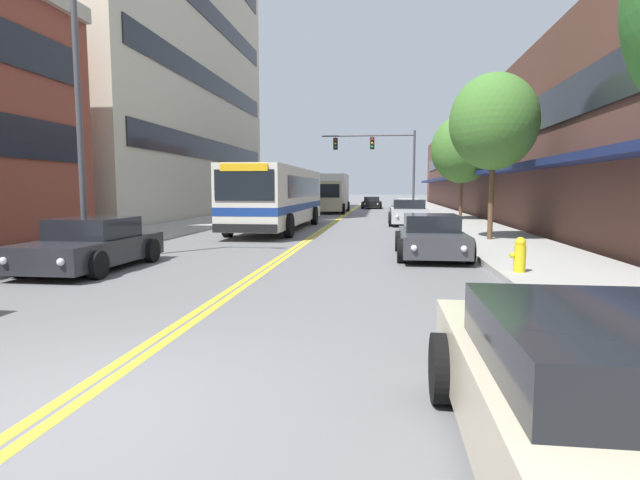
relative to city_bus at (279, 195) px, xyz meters
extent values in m
plane|color=slate|center=(2.20, 17.01, -1.68)|extent=(240.00, 240.00, 0.00)
cube|color=#9E9B96|center=(-5.03, 17.01, -1.61)|extent=(3.45, 106.00, 0.15)
cube|color=#9E9B96|center=(9.42, 17.01, -1.61)|extent=(3.45, 106.00, 0.15)
cube|color=yellow|center=(2.10, 17.01, -1.68)|extent=(0.14, 106.00, 0.01)
cube|color=yellow|center=(2.30, 17.01, -1.68)|extent=(0.14, 106.00, 0.01)
cube|color=beige|center=(-13.00, 10.65, 12.43)|extent=(12.00, 26.78, 28.23)
cube|color=black|center=(-6.96, 10.65, 3.02)|extent=(0.08, 24.64, 1.40)
cube|color=black|center=(-6.96, 10.65, 7.73)|extent=(0.08, 24.64, 1.40)
cube|color=black|center=(-6.96, 10.65, 12.43)|extent=(0.08, 24.64, 1.40)
cube|color=brown|center=(15.40, 17.01, 2.40)|extent=(8.00, 68.00, 8.16)
cube|color=navy|center=(10.85, 17.01, 1.22)|extent=(1.10, 61.20, 0.24)
cube|color=black|center=(11.36, 17.01, 3.38)|extent=(0.08, 61.20, 1.40)
cube|color=silver|center=(0.00, -0.11, -0.03)|extent=(2.51, 12.22, 2.62)
cube|color=navy|center=(0.00, -0.11, -0.55)|extent=(2.53, 12.24, 0.32)
cube|color=black|center=(0.00, 0.50, 0.39)|extent=(2.54, 9.53, 0.94)
cube|color=black|center=(0.00, -6.24, 0.44)|extent=(2.26, 0.04, 1.15)
cube|color=yellow|center=(0.00, -6.25, 1.10)|extent=(1.81, 0.06, 0.28)
cube|color=black|center=(0.00, -6.26, -1.15)|extent=(2.46, 0.08, 0.32)
cylinder|color=black|center=(-1.29, -4.26, -1.18)|extent=(0.30, 1.00, 1.00)
cylinder|color=black|center=(1.29, -4.26, -1.18)|extent=(0.30, 1.00, 1.00)
cylinder|color=black|center=(-1.29, 3.25, -1.18)|extent=(0.30, 1.00, 1.00)
cylinder|color=black|center=(1.29, 3.25, -1.18)|extent=(0.30, 1.00, 1.00)
cube|color=#232328|center=(-2.11, -12.68, -1.21)|extent=(1.86, 4.21, 0.60)
cube|color=black|center=(-2.11, -12.51, -0.66)|extent=(1.60, 1.85, 0.50)
cylinder|color=black|center=(-3.06, -13.99, -1.36)|extent=(0.22, 0.64, 0.64)
cylinder|color=black|center=(-1.16, -13.99, -1.36)|extent=(0.22, 0.64, 0.64)
cylinder|color=black|center=(-3.06, -11.37, -1.36)|extent=(0.22, 0.64, 0.64)
cylinder|color=black|center=(-1.16, -11.37, -1.36)|extent=(0.22, 0.64, 0.64)
sphere|color=silver|center=(-2.76, -14.81, -1.18)|extent=(0.16, 0.16, 0.16)
sphere|color=silver|center=(-1.46, -14.81, -1.18)|extent=(0.16, 0.16, 0.16)
cube|color=red|center=(-2.78, -10.56, -1.18)|extent=(0.18, 0.04, 0.10)
cube|color=red|center=(-1.44, -10.56, -1.18)|extent=(0.18, 0.04, 0.10)
cube|color=white|center=(-2.06, 13.54, -1.22)|extent=(1.86, 4.78, 0.59)
cube|color=black|center=(-2.06, 13.73, -0.69)|extent=(1.60, 2.10, 0.46)
cylinder|color=black|center=(-3.02, 12.06, -1.38)|extent=(0.22, 0.61, 0.61)
cylinder|color=black|center=(-1.11, 12.06, -1.38)|extent=(0.22, 0.61, 0.61)
cylinder|color=black|center=(-3.02, 15.02, -1.38)|extent=(0.22, 0.61, 0.61)
cylinder|color=black|center=(-1.11, 15.02, -1.38)|extent=(0.22, 0.61, 0.61)
sphere|color=silver|center=(-2.71, 11.13, -1.19)|extent=(0.16, 0.16, 0.16)
sphere|color=silver|center=(-1.41, 11.13, -1.19)|extent=(0.16, 0.16, 0.16)
cube|color=red|center=(-2.73, 15.94, -1.19)|extent=(0.18, 0.04, 0.10)
cube|color=red|center=(-1.39, 15.94, -1.19)|extent=(0.18, 0.04, 0.10)
cube|color=beige|center=(6.59, -20.98, -1.20)|extent=(1.73, 4.62, 0.61)
cube|color=black|center=(6.59, -20.79, -0.69)|extent=(1.49, 2.03, 0.40)
cylinder|color=black|center=(5.70, -19.55, -1.36)|extent=(0.22, 0.66, 0.66)
cube|color=red|center=(5.96, -18.66, -1.17)|extent=(0.18, 0.04, 0.10)
cube|color=red|center=(7.21, -18.66, -1.17)|extent=(0.18, 0.04, 0.10)
cube|color=#19234C|center=(6.64, 11.15, -1.23)|extent=(1.93, 4.03, 0.58)
cube|color=black|center=(6.64, 11.31, -0.72)|extent=(1.66, 1.77, 0.44)
cylinder|color=black|center=(5.65, 9.90, -1.38)|extent=(0.22, 0.61, 0.61)
cylinder|color=black|center=(7.63, 9.90, -1.38)|extent=(0.22, 0.61, 0.61)
cylinder|color=black|center=(5.65, 12.40, -1.38)|extent=(0.22, 0.61, 0.61)
cylinder|color=black|center=(7.63, 12.40, -1.38)|extent=(0.22, 0.61, 0.61)
sphere|color=silver|center=(5.96, 9.11, -1.20)|extent=(0.16, 0.16, 0.16)
sphere|color=silver|center=(7.32, 9.11, -1.20)|extent=(0.16, 0.16, 0.16)
cube|color=red|center=(5.95, 13.17, -1.20)|extent=(0.18, 0.04, 0.10)
cube|color=red|center=(7.34, 13.17, -1.20)|extent=(0.18, 0.04, 0.10)
cube|color=#38383D|center=(6.51, -9.33, -1.21)|extent=(1.77, 4.13, 0.58)
cube|color=black|center=(6.51, -9.17, -0.68)|extent=(1.52, 1.82, 0.48)
cylinder|color=black|center=(5.61, -10.61, -1.35)|extent=(0.22, 0.66, 0.66)
cylinder|color=black|center=(7.42, -10.61, -1.35)|extent=(0.22, 0.66, 0.66)
cylinder|color=black|center=(5.61, -8.05, -1.35)|extent=(0.22, 0.66, 0.66)
cylinder|color=black|center=(7.42, -8.05, -1.35)|extent=(0.22, 0.66, 0.66)
sphere|color=silver|center=(5.90, -11.41, -1.18)|extent=(0.16, 0.16, 0.16)
sphere|color=silver|center=(7.13, -11.41, -1.18)|extent=(0.16, 0.16, 0.16)
cube|color=red|center=(5.88, -7.26, -1.18)|extent=(0.18, 0.04, 0.10)
cube|color=red|center=(7.15, -7.26, -1.18)|extent=(0.18, 0.04, 0.10)
cube|color=#B7B7BC|center=(6.48, 3.63, -1.14)|extent=(1.94, 4.17, 0.73)
cube|color=black|center=(6.48, 3.80, -0.53)|extent=(1.67, 1.84, 0.48)
cylinder|color=black|center=(5.49, 2.34, -1.35)|extent=(0.22, 0.67, 0.67)
cylinder|color=black|center=(7.47, 2.34, -1.35)|extent=(0.22, 0.67, 0.67)
cylinder|color=black|center=(5.49, 4.92, -1.35)|extent=(0.22, 0.67, 0.67)
cylinder|color=black|center=(7.47, 4.92, -1.35)|extent=(0.22, 0.67, 0.67)
sphere|color=silver|center=(5.81, 1.53, -1.10)|extent=(0.16, 0.16, 0.16)
sphere|color=silver|center=(7.16, 1.53, -1.10)|extent=(0.16, 0.16, 0.16)
cube|color=red|center=(5.79, 5.73, -1.10)|extent=(0.18, 0.04, 0.10)
cube|color=red|center=(7.18, 5.73, -1.10)|extent=(0.18, 0.04, 0.10)
cube|color=black|center=(3.89, 26.58, -1.22)|extent=(1.75, 4.21, 0.56)
cube|color=black|center=(3.89, 26.75, -0.73)|extent=(1.50, 1.85, 0.43)
cylinder|color=black|center=(3.00, 25.27, -1.36)|extent=(0.22, 0.65, 0.65)
cylinder|color=black|center=(4.79, 25.27, -1.36)|extent=(0.22, 0.65, 0.65)
cylinder|color=black|center=(3.00, 27.88, -1.36)|extent=(0.22, 0.65, 0.65)
cylinder|color=black|center=(4.79, 27.88, -1.36)|extent=(0.22, 0.65, 0.65)
sphere|color=silver|center=(3.28, 24.45, -1.19)|extent=(0.16, 0.16, 0.16)
sphere|color=silver|center=(4.50, 24.45, -1.19)|extent=(0.16, 0.16, 0.16)
cube|color=red|center=(3.26, 28.69, -1.19)|extent=(0.18, 0.04, 0.10)
cube|color=red|center=(4.52, 28.69, -1.19)|extent=(0.18, 0.04, 0.10)
cube|color=#BCAD89|center=(0.81, 14.72, -0.27)|extent=(2.23, 2.20, 2.32)
cube|color=black|center=(0.81, 13.60, 0.15)|extent=(1.90, 0.04, 1.02)
cube|color=white|center=(0.81, 18.38, 0.04)|extent=(2.28, 5.13, 2.95)
cylinder|color=black|center=(-0.34, 14.72, -1.26)|extent=(0.28, 0.84, 0.84)
cylinder|color=black|center=(1.95, 14.72, -1.26)|extent=(0.28, 0.84, 0.84)
cylinder|color=black|center=(-0.34, 19.92, -1.26)|extent=(0.28, 0.84, 0.84)
cylinder|color=black|center=(1.95, 19.92, -1.26)|extent=(0.28, 0.84, 0.84)
cylinder|color=#47474C|center=(7.40, 15.63, 1.55)|extent=(0.18, 0.18, 6.47)
cylinder|color=#47474C|center=(3.78, 15.63, 4.44)|extent=(7.23, 0.11, 0.11)
cube|color=black|center=(4.14, 15.63, 3.84)|extent=(0.34, 0.26, 0.92)
sphere|color=red|center=(4.14, 15.47, 4.11)|extent=(0.18, 0.18, 0.18)
sphere|color=yellow|center=(4.14, 15.47, 3.84)|extent=(0.18, 0.18, 0.18)
sphere|color=green|center=(4.14, 15.47, 3.56)|extent=(0.18, 0.18, 0.18)
cylinder|color=black|center=(4.14, 15.63, 4.37)|extent=(0.02, 0.02, 0.14)
cube|color=black|center=(1.25, 15.63, 3.84)|extent=(0.34, 0.26, 0.92)
sphere|color=red|center=(1.25, 15.47, 4.11)|extent=(0.18, 0.18, 0.18)
sphere|color=yellow|center=(1.25, 15.47, 3.84)|extent=(0.18, 0.18, 0.18)
sphere|color=green|center=(1.25, 15.47, 3.56)|extent=(0.18, 0.18, 0.18)
cylinder|color=black|center=(1.25, 15.63, 4.37)|extent=(0.02, 0.02, 0.14)
cylinder|color=#47474C|center=(-3.10, -11.37, 2.16)|extent=(0.16, 0.16, 7.69)
cylinder|color=brown|center=(9.00, -5.28, -0.08)|extent=(0.19, 0.19, 2.91)
ellipsoid|color=#42752D|center=(9.00, -5.28, 2.71)|extent=(3.14, 3.14, 3.45)
cylinder|color=brown|center=(9.72, 6.79, -0.22)|extent=(0.18, 0.18, 2.63)
ellipsoid|color=#42752D|center=(9.72, 6.79, 2.65)|extent=(3.66, 3.66, 4.02)
cylinder|color=yellow|center=(8.15, -12.70, -1.23)|extent=(0.26, 0.26, 0.60)
sphere|color=yellow|center=(8.15, -12.70, -0.87)|extent=(0.23, 0.23, 0.23)
cylinder|color=yellow|center=(7.98, -12.70, -1.17)|extent=(0.08, 0.12, 0.12)
camera|label=1|loc=(5.13, -24.19, 0.33)|focal=28.00mm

